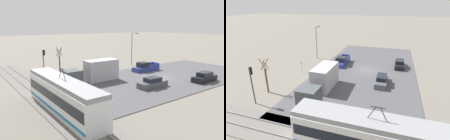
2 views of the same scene
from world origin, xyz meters
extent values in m
plane|color=slate|center=(0.00, 0.00, 0.00)|extent=(320.00, 320.00, 0.00)
cube|color=#4C4C51|center=(0.00, 0.00, 0.04)|extent=(17.59, 38.22, 0.08)
cube|color=gray|center=(0.00, 19.21, 0.15)|extent=(55.80, 0.10, 0.14)
cube|color=white|center=(-4.05, 19.93, 1.62)|extent=(14.10, 2.60, 3.08)
cube|color=black|center=(-4.05, 19.93, 1.99)|extent=(13.68, 2.63, 1.03)
cube|color=gray|center=(-4.05, 19.93, 3.38)|extent=(14.10, 2.39, 0.44)
cylinder|color=#2D2D33|center=(-4.50, 19.93, 4.15)|extent=(0.66, 0.07, 1.15)
cylinder|color=#2D2D33|center=(-3.60, 19.93, 4.15)|extent=(0.66, 0.07, 1.15)
cube|color=#2D2D33|center=(-4.05, 19.93, 4.70)|extent=(1.10, 0.08, 0.06)
cube|color=#4C5156|center=(4.75, 14.57, 1.21)|extent=(2.50, 2.57, 2.26)
cube|color=#B2B2B7|center=(4.75, 9.27, 1.75)|extent=(2.50, 5.46, 3.33)
cube|color=#196B38|center=(6.01, 9.27, 2.08)|extent=(0.02, 2.73, 0.83)
cube|color=navy|center=(5.42, -1.75, 0.51)|extent=(1.92, 5.83, 0.85)
cube|color=black|center=(5.42, -0.93, 1.39)|extent=(1.77, 1.98, 0.92)
cube|color=navy|center=(6.31, -2.97, 1.18)|extent=(0.12, 2.92, 0.50)
cube|color=navy|center=(4.54, -2.97, 1.18)|extent=(0.12, 2.92, 0.50)
cube|color=navy|center=(5.42, -4.55, 1.18)|extent=(1.77, 0.23, 0.50)
cube|color=red|center=(6.17, -4.63, 0.76)|extent=(0.14, 0.04, 0.18)
cube|color=#4C5156|center=(-3.32, 5.61, 0.50)|extent=(1.72, 4.80, 0.84)
cube|color=black|center=(-3.32, 5.61, 1.23)|extent=(1.48, 2.50, 0.62)
cube|color=black|center=(-6.01, -3.52, 0.52)|extent=(1.76, 4.77, 0.88)
cube|color=black|center=(-6.01, -3.52, 1.28)|extent=(1.52, 2.48, 0.64)
cylinder|color=#47474C|center=(11.50, 16.50, 2.46)|extent=(0.16, 0.16, 4.93)
cube|color=black|center=(11.50, 16.32, 4.45)|extent=(0.28, 0.22, 0.95)
sphere|color=red|center=(11.50, 16.20, 4.77)|extent=(0.18, 0.18, 0.18)
sphere|color=#3C2C06|center=(11.50, 16.20, 4.45)|extent=(0.18, 0.18, 0.18)
sphere|color=black|center=(11.50, 16.20, 4.13)|extent=(0.18, 0.18, 0.18)
cylinder|color=brown|center=(11.97, 13.44, 1.81)|extent=(0.24, 0.24, 3.63)
cylinder|color=brown|center=(12.22, 13.44, 4.20)|extent=(0.09, 1.01, 1.39)
cylinder|color=brown|center=(11.97, 13.69, 4.32)|extent=(1.22, 0.09, 1.69)
cylinder|color=brown|center=(11.72, 13.44, 4.20)|extent=(0.09, 1.01, 1.39)
cylinder|color=brown|center=(11.97, 13.19, 4.32)|extent=(1.22, 0.09, 1.69)
cylinder|color=gray|center=(12.29, -4.01, 3.64)|extent=(0.20, 0.20, 7.28)
cylinder|color=gray|center=(12.29, -4.81, 7.16)|extent=(0.12, 1.60, 0.12)
cube|color=#515156|center=(12.29, -5.56, 7.10)|extent=(0.36, 0.60, 0.18)
cylinder|color=gray|center=(11.29, 4.84, 1.04)|extent=(0.06, 0.06, 2.08)
cube|color=white|center=(11.29, 4.81, 1.86)|extent=(0.32, 0.02, 0.44)
cube|color=red|center=(11.29, 4.80, 1.86)|extent=(0.31, 0.01, 0.10)
camera|label=1|loc=(-24.63, 28.72, 9.17)|focal=35.00mm
camera|label=2|loc=(-4.72, 31.64, 12.08)|focal=28.00mm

